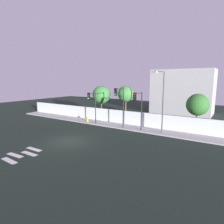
{
  "coord_description": "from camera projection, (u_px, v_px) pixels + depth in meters",
  "views": [
    {
      "loc": [
        13.7,
        -13.05,
        6.11
      ],
      "look_at": [
        1.01,
        6.5,
        2.19
      ],
      "focal_mm": 30.48,
      "sensor_mm": 36.0,
      "label": 1
    }
  ],
  "objects": [
    {
      "name": "ground_plane",
      "position": [
        69.0,
        141.0,
        19.16
      ],
      "size": [
        80.0,
        80.0,
        0.0
      ],
      "primitive_type": "plane",
      "color": "black"
    },
    {
      "name": "sidewalk",
      "position": [
        113.0,
        125.0,
        25.93
      ],
      "size": [
        36.0,
        2.4,
        0.15
      ],
      "primitive_type": "cube",
      "color": "#A3A3A3",
      "rests_on": "ground"
    },
    {
      "name": "perimeter_wall",
      "position": [
        118.0,
        116.0,
        26.84
      ],
      "size": [
        36.0,
        0.18,
        1.8
      ],
      "primitive_type": "cube",
      "color": "silver",
      "rests_on": "sidewalk"
    },
    {
      "name": "crosswalk_marking",
      "position": [
        22.0,
        154.0,
        15.82
      ],
      "size": [
        2.5,
        3.05,
        0.01
      ],
      "color": "silver",
      "rests_on": "ground"
    },
    {
      "name": "traffic_light_left",
      "position": [
        138.0,
        103.0,
        21.84
      ],
      "size": [
        0.48,
        1.67,
        4.59
      ],
      "color": "black",
      "rests_on": "sidewalk"
    },
    {
      "name": "traffic_light_center",
      "position": [
        119.0,
        99.0,
        23.22
      ],
      "size": [
        0.58,
        1.55,
        5.02
      ],
      "color": "black",
      "rests_on": "sidewalk"
    },
    {
      "name": "traffic_light_right",
      "position": [
        92.0,
        101.0,
        25.6
      ],
      "size": [
        0.36,
        1.5,
        4.33
      ],
      "color": "black",
      "rests_on": "sidewalk"
    },
    {
      "name": "street_lamp_curbside",
      "position": [
        162.0,
        97.0,
        20.86
      ],
      "size": [
        0.76,
        2.35,
        6.93
      ],
      "color": "#4C4C51",
      "rests_on": "sidewalk"
    },
    {
      "name": "fire_hydrant",
      "position": [
        87.0,
        119.0,
        27.48
      ],
      "size": [
        0.44,
        0.26,
        0.82
      ],
      "color": "gold",
      "rests_on": "sidewalk"
    },
    {
      "name": "roadside_tree_leftmost",
      "position": [
        101.0,
        95.0,
        29.63
      ],
      "size": [
        2.78,
        2.78,
        5.23
      ],
      "color": "brown",
      "rests_on": "ground"
    },
    {
      "name": "roadside_tree_midleft",
      "position": [
        126.0,
        94.0,
        27.25
      ],
      "size": [
        2.3,
        2.3,
        5.3
      ],
      "color": "brown",
      "rests_on": "ground"
    },
    {
      "name": "roadside_tree_midright",
      "position": [
        198.0,
        105.0,
        22.24
      ],
      "size": [
        2.59,
        2.59,
        4.56
      ],
      "color": "brown",
      "rests_on": "ground"
    },
    {
      "name": "low_building_distant",
      "position": [
        183.0,
        92.0,
        34.98
      ],
      "size": [
        10.45,
        6.0,
        8.0
      ],
      "primitive_type": "cube",
      "color": "#ACACAC",
      "rests_on": "ground"
    }
  ]
}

